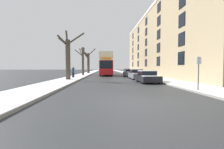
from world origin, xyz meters
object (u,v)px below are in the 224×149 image
at_px(double_decker_bus, 106,63).
at_px(street_sign_post, 198,72).
at_px(bare_tree_left_2, 88,61).
at_px(parked_car_1, 136,74).
at_px(parked_car_0, 147,77).
at_px(parked_car_2, 129,73).
at_px(bare_tree_left_0, 68,57).
at_px(pedestrian_left_sidewalk, 73,72).
at_px(bare_tree_left_1, 83,60).

xyz_separation_m(double_decker_bus, street_sign_post, (5.72, -23.40, -1.28)).
height_order(bare_tree_left_2, street_sign_post, bare_tree_left_2).
bearing_deg(parked_car_1, double_decker_bus, 111.26).
distance_m(bare_tree_left_2, parked_car_0, 29.02).
relative_size(bare_tree_left_2, parked_car_2, 1.68).
bearing_deg(parked_car_0, bare_tree_left_0, 162.08).
distance_m(double_decker_bus, street_sign_post, 24.13).
relative_size(bare_tree_left_2, street_sign_post, 3.09).
xyz_separation_m(parked_car_1, pedestrian_left_sidewalk, (-9.46, 1.58, 0.35)).
height_order(bare_tree_left_2, double_decker_bus, bare_tree_left_2).
bearing_deg(pedestrian_left_sidewalk, parked_car_0, -14.78).
height_order(double_decker_bus, pedestrian_left_sidewalk, double_decker_bus).
relative_size(double_decker_bus, parked_car_0, 2.67).
xyz_separation_m(parked_car_2, street_sign_post, (1.40, -18.47, 0.66)).
relative_size(parked_car_1, pedestrian_left_sidewalk, 2.29).
bearing_deg(bare_tree_left_2, bare_tree_left_1, -88.81).
bearing_deg(double_decker_bus, bare_tree_left_2, 115.02).
distance_m(bare_tree_left_1, street_sign_post, 24.09).
xyz_separation_m(bare_tree_left_2, parked_car_1, (9.34, -21.86, -2.88)).
relative_size(bare_tree_left_0, pedestrian_left_sidewalk, 3.37).
bearing_deg(parked_car_0, street_sign_post, -78.43).
bearing_deg(bare_tree_left_2, parked_car_1, -66.86).
height_order(parked_car_2, pedestrian_left_sidewalk, pedestrian_left_sidewalk).
xyz_separation_m(bare_tree_left_1, pedestrian_left_sidewalk, (-0.38, -7.74, -2.16)).
height_order(parked_car_2, street_sign_post, street_sign_post).
height_order(bare_tree_left_0, parked_car_1, bare_tree_left_0).
xyz_separation_m(parked_car_0, street_sign_post, (1.40, -6.82, 0.72)).
distance_m(pedestrian_left_sidewalk, street_sign_post, 17.61).
height_order(bare_tree_left_1, parked_car_2, bare_tree_left_1).
relative_size(bare_tree_left_0, parked_car_2, 1.46).
distance_m(parked_car_1, pedestrian_left_sidewalk, 9.60).
height_order(parked_car_0, street_sign_post, street_sign_post).
bearing_deg(parked_car_2, street_sign_post, -85.67).
bearing_deg(parked_car_2, pedestrian_left_sidewalk, -154.06).
height_order(bare_tree_left_1, parked_car_0, bare_tree_left_1).
height_order(bare_tree_left_0, bare_tree_left_1, bare_tree_left_0).
height_order(parked_car_1, street_sign_post, street_sign_post).
xyz_separation_m(bare_tree_left_0, parked_car_0, (9.25, -2.99, -2.38)).
bearing_deg(bare_tree_left_1, double_decker_bus, 20.62).
distance_m(bare_tree_left_2, street_sign_post, 35.86).
relative_size(parked_car_0, pedestrian_left_sidewalk, 2.23).
distance_m(parked_car_0, parked_car_1, 5.46).
distance_m(bare_tree_left_1, bare_tree_left_2, 12.54).
distance_m(bare_tree_left_0, street_sign_post, 14.58).
bearing_deg(parked_car_0, bare_tree_left_1, 121.55).
bearing_deg(parked_car_1, bare_tree_left_2, 113.14).
xyz_separation_m(bare_tree_left_1, parked_car_0, (9.08, -14.79, -2.55)).
distance_m(double_decker_bus, parked_car_1, 12.09).
height_order(parked_car_1, pedestrian_left_sidewalk, pedestrian_left_sidewalk).
relative_size(bare_tree_left_1, double_decker_bus, 0.55).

